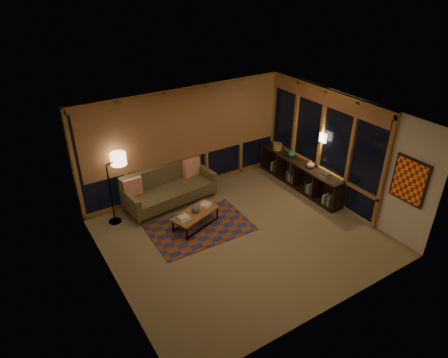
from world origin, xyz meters
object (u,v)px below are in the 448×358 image
floor_lamp (110,192)px  coffee_table (196,219)px  bookshelf (299,174)px  sofa (170,188)px

floor_lamp → coffee_table: bearing=-65.2°
floor_lamp → bookshelf: size_ratio=0.56×
sofa → bookshelf: (3.21, -1.00, -0.09)m
sofa → floor_lamp: floor_lamp is taller
floor_lamp → bookshelf: bearing=-39.8°
sofa → coffee_table: (0.07, -1.15, -0.27)m
floor_lamp → sofa: bearing=-27.2°
sofa → floor_lamp: size_ratio=1.38×
sofa → bookshelf: sofa is taller
floor_lamp → bookshelf: floor_lamp is taller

